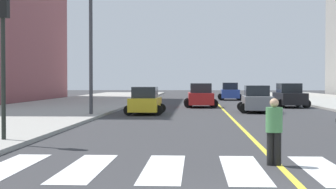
{
  "coord_description": "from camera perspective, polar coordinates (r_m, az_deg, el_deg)",
  "views": [
    {
      "loc": [
        -1.98,
        -7.63,
        1.99
      ],
      "look_at": [
        -3.99,
        30.07,
        1.03
      ],
      "focal_mm": 54.88,
      "sensor_mm": 36.0,
      "label": 1
    }
  ],
  "objects": [
    {
      "name": "traffic_light_far_corner",
      "position": [
        17.13,
        -17.84,
        6.63
      ],
      "size": [
        0.36,
        0.41,
        4.85
      ],
      "color": "black",
      "rests_on": "sidewalk_kerb_west"
    },
    {
      "name": "car_black_second",
      "position": [
        40.66,
        13.34,
        -0.17
      ],
      "size": [
        2.69,
        4.21,
        1.85
      ],
      "rotation": [
        0.0,
        0.0,
        3.18
      ],
      "color": "black",
      "rests_on": "ground"
    },
    {
      "name": "car_gray_sixth",
      "position": [
        33.56,
        9.84,
        -0.58
      ],
      "size": [
        2.49,
        3.93,
        1.73
      ],
      "rotation": [
        0.0,
        0.0,
        3.11
      ],
      "color": "slate",
      "rests_on": "ground"
    },
    {
      "name": "car_blue_nearest",
      "position": [
        55.45,
        6.89,
        0.29
      ],
      "size": [
        2.67,
        4.22,
        1.86
      ],
      "rotation": [
        0.0,
        0.0,
        3.12
      ],
      "color": "#2D479E",
      "rests_on": "ground"
    },
    {
      "name": "pedestrian_crossing",
      "position": [
        12.39,
        11.7,
        -3.72
      ],
      "size": [
        0.39,
        0.39,
        1.59
      ],
      "rotation": [
        0.0,
        0.0,
        5.9
      ],
      "color": "black",
      "rests_on": "ground"
    },
    {
      "name": "crosswalk_paint",
      "position": [
        11.96,
        12.67,
        -8.12
      ],
      "size": [
        13.5,
        4.0,
        0.01
      ],
      "color": "silver",
      "rests_on": "ground"
    },
    {
      "name": "car_red_third",
      "position": [
        39.68,
        3.63,
        -0.17
      ],
      "size": [
        2.66,
        4.19,
        1.85
      ],
      "rotation": [
        0.0,
        0.0,
        0.03
      ],
      "color": "red",
      "rests_on": "ground"
    },
    {
      "name": "street_lamp",
      "position": [
        29.4,
        -8.57,
        7.12
      ],
      "size": [
        0.44,
        0.44,
        8.13
      ],
      "color": "#38383D",
      "rests_on": "sidewalk_kerb_west"
    },
    {
      "name": "sidewalk_kerb_west",
      "position": [
        29.52,
        -17.23,
        -2.33
      ],
      "size": [
        10.0,
        120.0,
        0.15
      ],
      "primitive_type": "cube",
      "color": "#9E9B93",
      "rests_on": "ground"
    },
    {
      "name": "lane_divider_paint",
      "position": [
        47.71,
        5.42,
        -0.94
      ],
      "size": [
        0.16,
        80.0,
        0.01
      ],
      "primitive_type": "cube",
      "color": "yellow",
      "rests_on": "ground"
    },
    {
      "name": "car_yellow_fifth",
      "position": [
        31.08,
        -2.53,
        -0.78
      ],
      "size": [
        2.36,
        3.75,
        1.66
      ],
      "rotation": [
        0.0,
        0.0,
        -0.01
      ],
      "color": "gold",
      "rests_on": "ground"
    }
  ]
}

